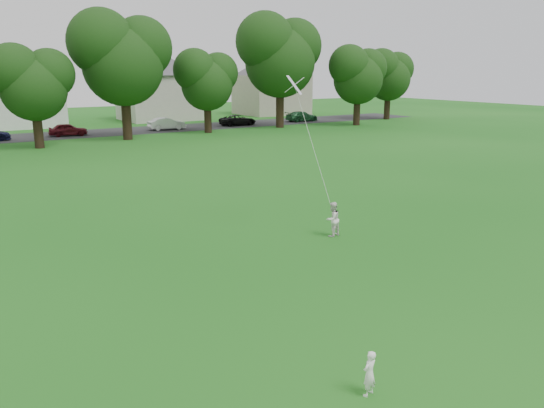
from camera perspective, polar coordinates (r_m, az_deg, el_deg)
ground at (r=13.55m, az=3.98°, el=-11.36°), size 160.00×160.00×0.00m
street at (r=52.62m, az=-24.49°, el=6.58°), size 90.00×7.00×0.01m
toddler at (r=10.34m, az=10.43°, el=-17.49°), size 0.37×0.29×0.89m
older_boy at (r=19.18m, az=6.52°, el=-1.64°), size 0.70×0.60×1.26m
kite at (r=19.09m, az=4.49°, el=5.97°), size 0.93×1.28×4.91m
tree_row at (r=46.65m, az=-23.26°, el=14.19°), size 83.63×9.70×11.81m
parked_cars at (r=51.49m, az=-25.10°, el=7.06°), size 63.24×2.62×1.28m
house_row at (r=62.23m, az=-26.29°, el=11.91°), size 76.74×13.60×9.82m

